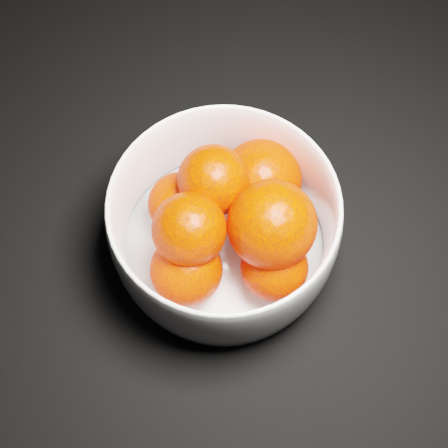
{
  "coord_description": "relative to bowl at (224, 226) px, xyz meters",
  "views": [
    {
      "loc": [
        0.22,
        -0.2,
        0.58
      ],
      "look_at": [
        0.23,
        0.05,
        0.06
      ],
      "focal_mm": 50.0,
      "sensor_mm": 36.0,
      "label": 1
    }
  ],
  "objects": [
    {
      "name": "orange_pile",
      "position": [
        0.01,
        0.0,
        0.01
      ],
      "size": [
        0.15,
        0.17,
        0.12
      ],
      "color": "#FC2400",
      "rests_on": "bowl"
    },
    {
      "name": "bowl",
      "position": [
        0.0,
        0.0,
        0.0
      ],
      "size": [
        0.21,
        0.21,
        0.1
      ],
      "rotation": [
        0.0,
        0.0,
        0.11
      ],
      "color": "white",
      "rests_on": "ground"
    }
  ]
}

